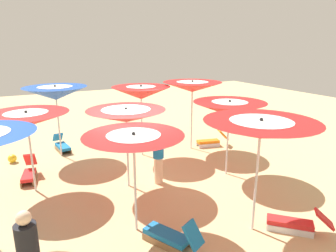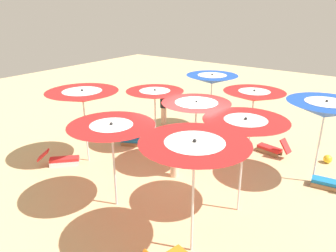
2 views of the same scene
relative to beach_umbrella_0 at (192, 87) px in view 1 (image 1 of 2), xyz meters
name	(u,v)px [view 1 (image 1 of 2)]	position (x,y,z in m)	size (l,w,h in m)	color
ground	(138,183)	(-1.82, 2.85, -2.33)	(35.73, 35.73, 0.04)	#D1B57F
beach_umbrella_0	(192,87)	(0.00, 0.00, 0.00)	(2.10, 2.10, 2.54)	silver
beach_umbrella_1	(141,93)	(0.18, 1.89, -0.10)	(1.96, 1.96, 2.47)	silver
beach_umbrella_2	(56,93)	(1.36, 4.45, -0.10)	(2.06, 2.06, 2.48)	silver
beach_umbrella_3	(229,108)	(-2.45, 0.25, -0.30)	(2.08, 2.08, 2.26)	silver
beach_umbrella_4	(126,115)	(-1.88, 3.14, -0.31)	(2.06, 2.06, 2.22)	silver
beach_umbrella_5	(27,119)	(-1.03, 5.46, -0.34)	(2.07, 2.07, 2.19)	silver
beach_umbrella_6	(261,129)	(-4.97, 1.50, -0.11)	(2.23, 2.23, 2.43)	silver
beach_umbrella_7	(134,142)	(-3.87, 3.69, -0.37)	(1.99, 1.99, 2.15)	silver
lounger_0	(295,223)	(-5.43, 0.77, -2.11)	(1.12, 1.13, 0.55)	silver
lounger_1	(211,141)	(-0.14, -0.80, -2.10)	(0.59, 1.25, 0.62)	silver
lounger_2	(171,236)	(-4.67, 3.29, -2.10)	(1.26, 0.88, 0.66)	olive
lounger_3	(29,173)	(-0.23, 5.56, -2.09)	(1.18, 0.53, 0.68)	olive
lounger_4	(62,146)	(1.89, 4.35, -2.11)	(1.23, 0.51, 0.57)	olive
beachgoer_1	(158,155)	(-2.08, 2.33, -1.47)	(0.30, 0.30, 1.62)	beige
beach_ball	(12,159)	(1.46, 5.99, -2.17)	(0.28, 0.28, 0.28)	yellow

